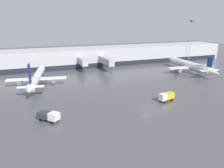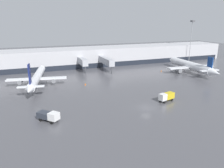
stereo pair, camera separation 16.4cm
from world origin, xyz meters
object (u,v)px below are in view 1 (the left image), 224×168
at_px(parked_jet_2, 191,66).
at_px(traffic_cone_0, 85,84).
at_px(traffic_cone_1, 161,71).
at_px(parked_jet_0, 37,77).
at_px(service_truck_1, 49,116).
at_px(apron_light_mast_1, 192,30).
at_px(service_truck_2, 167,96).

relative_size(parked_jet_2, traffic_cone_0, 46.45).
bearing_deg(traffic_cone_1, parked_jet_0, -175.40).
bearing_deg(parked_jet_0, parked_jet_2, -81.33).
height_order(parked_jet_0, service_truck_1, parked_jet_0).
relative_size(traffic_cone_1, apron_light_mast_1, 0.03).
distance_m(parked_jet_0, apron_light_mast_1, 86.82).
bearing_deg(traffic_cone_0, parked_jet_2, 3.13).
height_order(parked_jet_2, traffic_cone_0, parked_jet_2).
bearing_deg(parked_jet_0, apron_light_mast_1, -65.79).
bearing_deg(parked_jet_0, service_truck_2, -120.17).
bearing_deg(service_truck_1, apron_light_mast_1, 79.25).
height_order(service_truck_2, apron_light_mast_1, apron_light_mast_1).
height_order(service_truck_1, traffic_cone_0, service_truck_1).
distance_m(parked_jet_0, traffic_cone_0, 17.12).
bearing_deg(parked_jet_0, traffic_cone_0, -95.54).
distance_m(parked_jet_2, traffic_cone_0, 49.31).
bearing_deg(service_truck_2, traffic_cone_0, -68.83).
distance_m(service_truck_1, service_truck_2, 33.05).
relative_size(parked_jet_2, apron_light_mast_1, 1.59).
bearing_deg(service_truck_2, service_truck_1, -12.75).
xyz_separation_m(traffic_cone_0, traffic_cone_1, (38.04, 9.00, -0.01)).
bearing_deg(service_truck_1, service_truck_2, 49.62).
relative_size(service_truck_1, traffic_cone_0, 6.99).
xyz_separation_m(service_truck_2, apron_light_mast_1, (49.12, 49.63, 15.78)).
xyz_separation_m(traffic_cone_1, apron_light_mast_1, (28.92, 16.12, 16.96)).
distance_m(parked_jet_0, service_truck_2, 44.86).
distance_m(parked_jet_0, service_truck_1, 30.44).
distance_m(service_truck_2, apron_light_mast_1, 71.59).
xyz_separation_m(service_truck_1, traffic_cone_1, (53.23, 34.74, -1.04)).
height_order(parked_jet_0, apron_light_mast_1, apron_light_mast_1).
relative_size(traffic_cone_0, apron_light_mast_1, 0.03).
bearing_deg(service_truck_2, apron_light_mast_1, -149.59).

